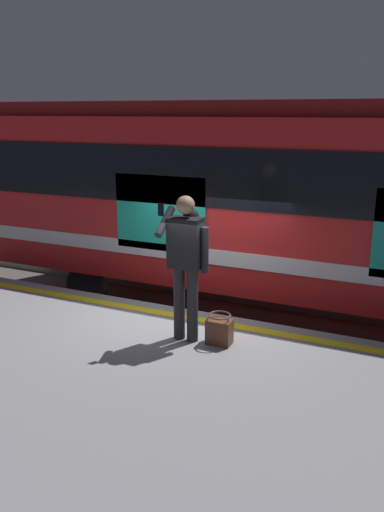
{
  "coord_description": "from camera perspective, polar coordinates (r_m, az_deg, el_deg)",
  "views": [
    {
      "loc": [
        -2.89,
        6.26,
        3.76
      ],
      "look_at": [
        -0.2,
        0.3,
        1.9
      ],
      "focal_mm": 35.83,
      "sensor_mm": 36.0,
      "label": 1
    }
  ],
  "objects": [
    {
      "name": "platform",
      "position": [
        5.74,
        -11.67,
        -19.11
      ],
      "size": [
        14.44,
        5.05,
        1.0
      ],
      "primitive_type": "cube",
      "color": "gray",
      "rests_on": "ground"
    },
    {
      "name": "ground_plane",
      "position": [
        7.85,
        -0.44,
        -12.7
      ],
      "size": [
        24.81,
        24.81,
        0.0
      ],
      "primitive_type": "plane",
      "color": "#4C4742"
    },
    {
      "name": "passenger",
      "position": [
        6.12,
        -0.67,
        -0.06
      ],
      "size": [
        0.57,
        0.55,
        1.82
      ],
      "color": "#262628",
      "rests_on": "platform"
    },
    {
      "name": "train_carriage",
      "position": [
        8.8,
        12.59,
        6.74
      ],
      "size": [
        11.53,
        2.83,
        3.75
      ],
      "color": "red",
      "rests_on": "ground"
    },
    {
      "name": "track_rail_far",
      "position": [
        10.36,
        6.51,
        -4.99
      ],
      "size": [
        18.77,
        0.08,
        0.16
      ],
      "primitive_type": "cube",
      "color": "slate",
      "rests_on": "ground"
    },
    {
      "name": "safety_line",
      "position": [
        7.17,
        -1.46,
        -6.72
      ],
      "size": [
        14.15,
        0.16,
        0.01
      ],
      "primitive_type": "cube",
      "color": "yellow",
      "rests_on": "platform"
    },
    {
      "name": "track_rail_near",
      "position": [
        9.1,
        3.69,
        -7.96
      ],
      "size": [
        18.77,
        0.08,
        0.16
      ],
      "primitive_type": "cube",
      "color": "slate",
      "rests_on": "ground"
    },
    {
      "name": "handbag",
      "position": [
        6.32,
        3.08,
        -8.31
      ],
      "size": [
        0.3,
        0.28,
        0.39
      ],
      "color": "#59331E",
      "rests_on": "platform"
    }
  ]
}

